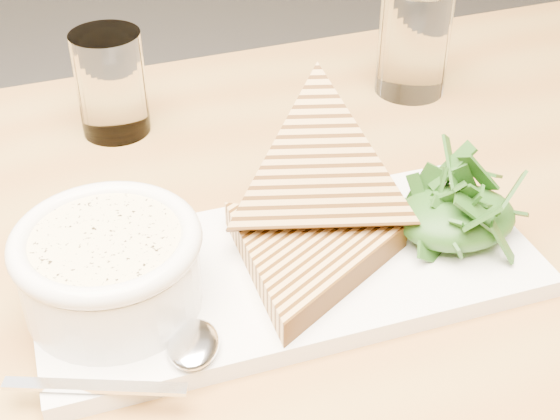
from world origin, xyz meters
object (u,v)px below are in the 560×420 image
object	(u,v)px
glass_near	(111,84)
glass_far	(414,41)
table_top	(342,312)
soup_bowl	(111,276)
platter	(287,271)

from	to	relation	value
glass_near	glass_far	size ratio (longest dim) A/B	0.90
glass_near	glass_far	xyz separation A→B (m)	(0.31, 0.00, 0.01)
glass_far	table_top	bearing A→B (deg)	-121.58
soup_bowl	glass_near	distance (m)	0.27
glass_far	platter	bearing A→B (deg)	-129.18
glass_far	glass_near	bearing A→B (deg)	-179.93
platter	glass_far	bearing A→B (deg)	50.82
soup_bowl	table_top	bearing A→B (deg)	-6.55
platter	glass_near	size ratio (longest dim) A/B	3.67
table_top	glass_near	bearing A→B (deg)	115.29
table_top	glass_far	distance (m)	0.34
platter	table_top	bearing A→B (deg)	-37.05
table_top	glass_near	world-z (taller)	glass_near
table_top	glass_near	xyz separation A→B (m)	(-0.13, 0.29, 0.07)
table_top	soup_bowl	size ratio (longest dim) A/B	10.52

